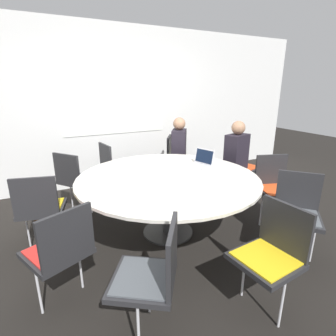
# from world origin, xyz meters

# --- Properties ---
(ground_plane) EXTENTS (16.00, 16.00, 0.00)m
(ground_plane) POSITION_xyz_m (0.00, 0.00, 0.00)
(ground_plane) COLOR black
(wall_back) EXTENTS (8.00, 0.07, 2.70)m
(wall_back) POSITION_xyz_m (0.00, 2.08, 1.35)
(wall_back) COLOR silver
(wall_back) RESTS_ON ground_plane
(conference_table) EXTENTS (2.06, 2.06, 0.72)m
(conference_table) POSITION_xyz_m (0.00, 0.00, 0.65)
(conference_table) COLOR #333333
(conference_table) RESTS_ON ground_plane
(chair_0) EXTENTS (0.55, 0.53, 0.88)m
(chair_0) POSITION_xyz_m (1.57, 0.57, 0.53)
(chair_0) COLOR #262628
(chair_0) RESTS_ON ground_plane
(chair_1) EXTENTS (0.59, 0.60, 0.88)m
(chair_1) POSITION_xyz_m (0.88, 1.43, 0.53)
(chair_1) COLOR #262628
(chair_1) RESTS_ON ground_plane
(chair_2) EXTENTS (0.48, 0.50, 0.88)m
(chair_2) POSITION_xyz_m (-0.27, 1.35, 0.53)
(chair_2) COLOR #262628
(chair_2) RESTS_ON ground_plane
(chair_3) EXTENTS (0.60, 0.61, 0.88)m
(chair_3) POSITION_xyz_m (-0.89, 1.04, 0.53)
(chair_3) COLOR #262628
(chair_3) RESTS_ON ground_plane
(chair_4) EXTENTS (0.53, 0.52, 0.88)m
(chair_4) POSITION_xyz_m (-1.34, 0.28, 0.53)
(chair_4) COLOR #262628
(chair_4) RESTS_ON ground_plane
(chair_5) EXTENTS (0.57, 0.56, 0.88)m
(chair_5) POSITION_xyz_m (-1.23, -0.62, 0.53)
(chair_5) COLOR #262628
(chair_5) RESTS_ON ground_plane
(chair_6) EXTENTS (0.59, 0.60, 0.88)m
(chair_6) POSITION_xyz_m (-0.70, -1.18, 0.53)
(chair_6) COLOR #262628
(chair_6) RESTS_ON ground_plane
(chair_7) EXTENTS (0.46, 0.48, 0.88)m
(chair_7) POSITION_xyz_m (0.20, -1.36, 0.53)
(chair_7) COLOR #262628
(chair_7) RESTS_ON ground_plane
(chair_8) EXTENTS (0.61, 0.61, 0.88)m
(chair_8) POSITION_xyz_m (0.98, -0.97, 0.53)
(chair_8) COLOR #262628
(chair_8) RESTS_ON ground_plane
(chair_9) EXTENTS (0.55, 0.54, 0.88)m
(chair_9) POSITION_xyz_m (1.32, -0.36, 0.53)
(chair_9) COLOR #262628
(chair_9) RESTS_ON ground_plane
(person_0) EXTENTS (0.41, 0.33, 1.23)m
(person_0) POSITION_xyz_m (1.37, 0.42, 0.72)
(person_0) COLOR #231E28
(person_0) RESTS_ON ground_plane
(person_1) EXTENTS (0.38, 0.42, 1.23)m
(person_1) POSITION_xyz_m (0.81, 1.18, 0.72)
(person_1) COLOR #231E28
(person_1) RESTS_ON ground_plane
(laptop) EXTENTS (0.31, 0.35, 0.21)m
(laptop) POSITION_xyz_m (0.57, 0.18, 0.78)
(laptop) COLOR silver
(laptop) RESTS_ON conference_table
(handbag) EXTENTS (0.36, 0.16, 0.28)m
(handbag) POSITION_xyz_m (-1.27, 0.81, 0.14)
(handbag) COLOR #513319
(handbag) RESTS_ON ground_plane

